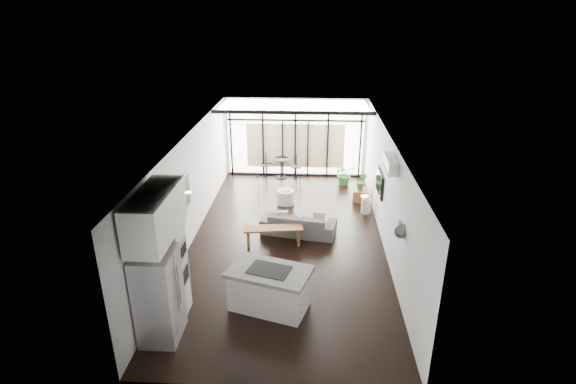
# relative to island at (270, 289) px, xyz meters

# --- Properties ---
(floor) EXTENTS (5.00, 10.00, 0.00)m
(floor) POSITION_rel_island_xyz_m (0.20, 2.88, -0.44)
(floor) COLOR black
(floor) RESTS_ON ground
(ceiling) EXTENTS (5.00, 10.00, 0.00)m
(ceiling) POSITION_rel_island_xyz_m (0.20, 2.88, 2.36)
(ceiling) COLOR silver
(ceiling) RESTS_ON ground
(wall_left) EXTENTS (0.02, 10.00, 2.80)m
(wall_left) POSITION_rel_island_xyz_m (-2.30, 2.88, 0.96)
(wall_left) COLOR white
(wall_left) RESTS_ON ground
(wall_right) EXTENTS (0.02, 10.00, 2.80)m
(wall_right) POSITION_rel_island_xyz_m (2.70, 2.88, 0.96)
(wall_right) COLOR white
(wall_right) RESTS_ON ground
(wall_back) EXTENTS (5.00, 0.02, 2.80)m
(wall_back) POSITION_rel_island_xyz_m (0.20, 7.88, 0.96)
(wall_back) COLOR white
(wall_back) RESTS_ON ground
(wall_front) EXTENTS (5.00, 0.02, 2.80)m
(wall_front) POSITION_rel_island_xyz_m (0.20, -2.12, 0.96)
(wall_front) COLOR white
(wall_front) RESTS_ON ground
(glazing) EXTENTS (5.00, 0.20, 2.80)m
(glazing) POSITION_rel_island_xyz_m (0.20, 7.76, 0.96)
(glazing) COLOR black
(glazing) RESTS_ON ground
(skylight) EXTENTS (4.70, 1.90, 0.06)m
(skylight) POSITION_rel_island_xyz_m (0.20, 6.88, 2.33)
(skylight) COLOR silver
(skylight) RESTS_ON ceiling
(neighbour_building) EXTENTS (3.50, 0.02, 1.60)m
(neighbour_building) POSITION_rel_island_xyz_m (0.20, 7.83, 0.66)
(neighbour_building) COLOR beige
(neighbour_building) RESTS_ON ground
(island) EXTENTS (1.83, 1.40, 0.89)m
(island) POSITION_rel_island_xyz_m (0.00, 0.00, 0.00)
(island) COLOR silver
(island) RESTS_ON floor
(cooktop) EXTENTS (0.95, 0.77, 0.01)m
(cooktop) POSITION_rel_island_xyz_m (0.00, 0.00, 0.45)
(cooktop) COLOR black
(cooktop) RESTS_ON island
(fridge) EXTENTS (0.69, 0.86, 1.77)m
(fridge) POSITION_rel_island_xyz_m (-1.92, -0.97, 0.44)
(fridge) COLOR #ACACB1
(fridge) RESTS_ON floor
(appliance_column) EXTENTS (0.57, 0.60, 2.21)m
(appliance_column) POSITION_rel_island_xyz_m (-1.91, -0.27, 0.66)
(appliance_column) COLOR silver
(appliance_column) RESTS_ON floor
(upper_cabinets) EXTENTS (0.62, 1.75, 0.86)m
(upper_cabinets) POSITION_rel_island_xyz_m (-1.92, -0.62, 1.91)
(upper_cabinets) COLOR silver
(upper_cabinets) RESTS_ON wall_left
(pendant_left) EXTENTS (0.26, 0.26, 0.18)m
(pendant_left) POSITION_rel_island_xyz_m (-0.20, 0.23, 1.58)
(pendant_left) COLOR silver
(pendant_left) RESTS_ON ceiling
(pendant_right) EXTENTS (0.26, 0.26, 0.18)m
(pendant_right) POSITION_rel_island_xyz_m (0.60, 0.23, 1.58)
(pendant_right) COLOR silver
(pendant_right) RESTS_ON ceiling
(sofa) EXTENTS (2.08, 0.95, 0.78)m
(sofa) POSITION_rel_island_xyz_m (0.48, 3.29, -0.05)
(sofa) COLOR #525154
(sofa) RESTS_ON floor
(console_bench) EXTENTS (1.56, 0.58, 0.49)m
(console_bench) POSITION_rel_island_xyz_m (-0.15, 2.62, -0.20)
(console_bench) COLOR brown
(console_bench) RESTS_ON floor
(pouf) EXTENTS (0.68, 0.68, 0.43)m
(pouf) POSITION_rel_island_xyz_m (0.01, 5.24, -0.23)
(pouf) COLOR #ECE2C8
(pouf) RESTS_ON floor
(crate) EXTENTS (0.53, 0.53, 0.37)m
(crate) POSITION_rel_island_xyz_m (2.37, 5.59, -0.26)
(crate) COLOR brown
(crate) RESTS_ON floor
(plant_tall) EXTENTS (0.94, 0.98, 0.60)m
(plant_tall) POSITION_rel_island_xyz_m (1.94, 6.95, -0.14)
(plant_tall) COLOR #2F6E29
(plant_tall) RESTS_ON floor
(plant_crate) EXTENTS (0.46, 0.64, 0.26)m
(plant_crate) POSITION_rel_island_xyz_m (2.37, 5.59, 0.05)
(plant_crate) COLOR #2F6E29
(plant_crate) RESTS_ON crate
(milk_can) EXTENTS (0.32, 0.32, 0.57)m
(milk_can) POSITION_rel_island_xyz_m (2.45, 4.68, -0.16)
(milk_can) COLOR beige
(milk_can) RESTS_ON floor
(bistro_set) EXTENTS (1.48, 0.74, 0.68)m
(bistro_set) POSITION_rel_island_xyz_m (-0.29, 7.52, -0.10)
(bistro_set) COLOR black
(bistro_set) RESTS_ON floor
(tv) EXTENTS (0.05, 1.10, 0.65)m
(tv) POSITION_rel_island_xyz_m (2.66, 3.88, 0.86)
(tv) COLOR black
(tv) RESTS_ON wall_right
(ac_unit) EXTENTS (0.22, 0.90, 0.30)m
(ac_unit) POSITION_rel_island_xyz_m (2.58, 2.08, 2.01)
(ac_unit) COLOR white
(ac_unit) RESTS_ON wall_right
(framed_art) EXTENTS (0.04, 0.70, 0.90)m
(framed_art) POSITION_rel_island_xyz_m (-2.27, 2.38, 1.11)
(framed_art) COLOR black
(framed_art) RESTS_ON wall_left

